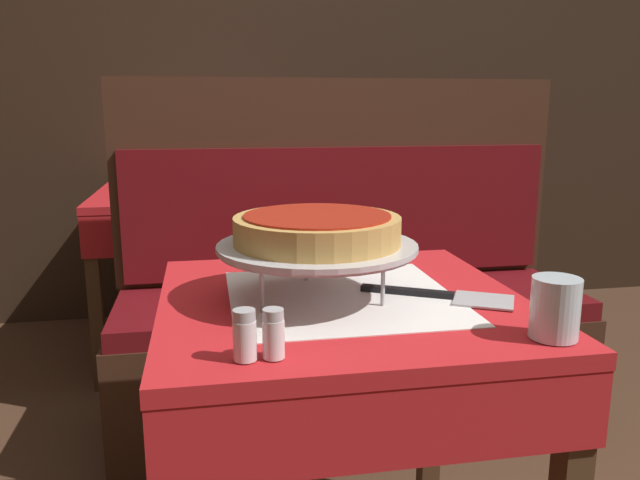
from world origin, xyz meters
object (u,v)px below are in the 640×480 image
at_px(deep_dish_pizza, 317,229).
at_px(condiment_caddy, 172,178).
at_px(dining_table_rear, 199,214).
at_px(pizza_server, 443,296).
at_px(dining_table_front, 342,346).
at_px(water_glass_near, 555,308).
at_px(salt_shaker, 245,335).
at_px(booth_bench, 348,332).
at_px(pizza_pan_stand, 317,249).
at_px(pepper_shaker, 273,334).

height_order(deep_dish_pizza, condiment_caddy, condiment_caddy).
distance_m(dining_table_rear, pizza_server, 1.76).
distance_m(deep_dish_pizza, pizza_server, 0.28).
distance_m(dining_table_front, deep_dish_pizza, 0.25).
xyz_separation_m(pizza_server, water_glass_near, (0.10, -0.23, 0.05)).
xyz_separation_m(salt_shaker, condiment_caddy, (-0.19, 1.91, 0.02)).
relative_size(booth_bench, deep_dish_pizza, 4.79).
distance_m(pizza_pan_stand, deep_dish_pizza, 0.04).
bearing_deg(dining_table_front, salt_shaker, -126.65).
distance_m(dining_table_front, water_glass_near, 0.43).
xyz_separation_m(pizza_server, condiment_caddy, (-0.59, 1.68, 0.05)).
height_order(pizza_pan_stand, pepper_shaker, pizza_pan_stand).
height_order(dining_table_rear, water_glass_near, water_glass_near).
bearing_deg(dining_table_front, pepper_shaker, -120.64).
relative_size(dining_table_front, salt_shaker, 9.43).
bearing_deg(booth_bench, dining_table_front, -104.13).
distance_m(dining_table_rear, salt_shaker, 1.93).
relative_size(dining_table_front, dining_table_rear, 0.84).
bearing_deg(pizza_pan_stand, deep_dish_pizza, 7.13).
bearing_deg(dining_table_rear, pepper_shaker, -86.27).
relative_size(dining_table_rear, pepper_shaker, 11.42).
distance_m(salt_shaker, condiment_caddy, 1.92).
height_order(dining_table_front, pizza_pan_stand, pizza_pan_stand).
relative_size(booth_bench, salt_shaker, 19.84).
xyz_separation_m(pizza_pan_stand, condiment_caddy, (-0.35, 1.64, -0.04)).
relative_size(dining_table_rear, salt_shaker, 11.19).
xyz_separation_m(deep_dish_pizza, pizza_server, (0.24, -0.04, -0.13)).
relative_size(dining_table_front, condiment_caddy, 4.12).
distance_m(pepper_shaker, condiment_caddy, 1.93).
bearing_deg(condiment_caddy, deep_dish_pizza, -78.00).
height_order(dining_table_rear, condiment_caddy, condiment_caddy).
xyz_separation_m(dining_table_rear, booth_bench, (0.49, -0.85, -0.27)).
height_order(booth_bench, pizza_pan_stand, booth_bench).
bearing_deg(water_glass_near, booth_bench, 94.74).
height_order(dining_table_rear, pizza_server, pizza_server).
relative_size(booth_bench, pizza_pan_stand, 3.97).
height_order(dining_table_front, salt_shaker, salt_shaker).
distance_m(deep_dish_pizza, pepper_shaker, 0.31).
height_order(pizza_server, pepper_shaker, pepper_shaker).
bearing_deg(dining_table_rear, booth_bench, -60.00).
xyz_separation_m(water_glass_near, salt_shaker, (-0.50, 0.00, -0.01)).
bearing_deg(condiment_caddy, pizza_pan_stand, -78.00).
bearing_deg(salt_shaker, pizza_server, 30.19).
bearing_deg(water_glass_near, dining_table_rear, 106.78).
bearing_deg(pizza_server, deep_dish_pizza, 170.51).
height_order(booth_bench, deep_dish_pizza, booth_bench).
distance_m(deep_dish_pizza, salt_shaker, 0.33).
xyz_separation_m(pizza_server, pepper_shaker, (-0.36, -0.23, 0.03)).
bearing_deg(pepper_shaker, deep_dish_pizza, 67.21).
bearing_deg(water_glass_near, pizza_server, 112.19).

